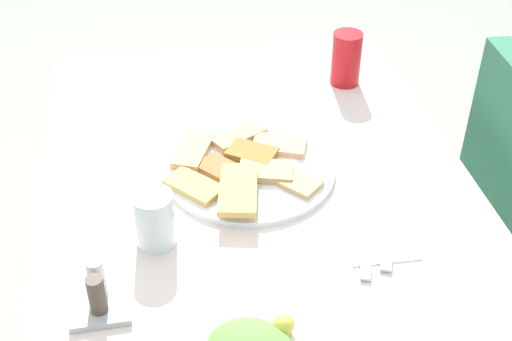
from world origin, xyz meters
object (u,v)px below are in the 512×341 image
at_px(pide_platter, 246,168).
at_px(fork, 367,238).
at_px(drinking_glass, 155,219).
at_px(condiment_caddy, 99,296).
at_px(paper_napkin, 377,239).
at_px(dining_table, 260,227).
at_px(spoon, 388,236).
at_px(soda_can, 346,59).

height_order(pide_platter, fork, pide_platter).
distance_m(drinking_glass, condiment_caddy, 0.16).
height_order(pide_platter, paper_napkin, pide_platter).
bearing_deg(pide_platter, drinking_glass, -47.67).
bearing_deg(condiment_caddy, drinking_glass, 144.76).
height_order(dining_table, drinking_glass, drinking_glass).
height_order(pide_platter, spoon, pide_platter).
relative_size(pide_platter, spoon, 1.97).
xyz_separation_m(pide_platter, drinking_glass, (0.16, -0.18, 0.04)).
distance_m(dining_table, condiment_caddy, 0.38).
bearing_deg(fork, dining_table, -117.55).
bearing_deg(drinking_glass, soda_can, 135.36).
bearing_deg(spoon, soda_can, -167.16).
height_order(soda_can, spoon, soda_can).
distance_m(paper_napkin, spoon, 0.02).
height_order(pide_platter, condiment_caddy, condiment_caddy).
bearing_deg(dining_table, fork, 43.84).
bearing_deg(pide_platter, fork, 37.41).
bearing_deg(spoon, drinking_glass, -78.04).
relative_size(soda_can, condiment_caddy, 1.33).
bearing_deg(spoon, dining_table, -109.55).
bearing_deg(condiment_caddy, dining_table, 129.03).
bearing_deg(condiment_caddy, fork, 99.36).
distance_m(fork, condiment_caddy, 0.45).
xyz_separation_m(fork, condiment_caddy, (0.07, -0.44, 0.02)).
relative_size(fork, condiment_caddy, 2.10).
distance_m(pide_platter, paper_napkin, 0.29).
bearing_deg(soda_can, pide_platter, -42.84).
height_order(drinking_glass, paper_napkin, drinking_glass).
height_order(paper_napkin, fork, fork).
distance_m(dining_table, soda_can, 0.47).
bearing_deg(pide_platter, spoon, 42.86).
distance_m(soda_can, fork, 0.53).
distance_m(soda_can, condiment_caddy, 0.80).
xyz_separation_m(dining_table, soda_can, (-0.36, 0.26, 0.15)).
bearing_deg(drinking_glass, dining_table, 117.62).
bearing_deg(dining_table, soda_can, 144.03).
bearing_deg(condiment_caddy, spoon, 98.66).
relative_size(dining_table, spoon, 7.04).
bearing_deg(fork, spoon, 108.61).
bearing_deg(pide_platter, paper_napkin, 40.24).
bearing_deg(condiment_caddy, paper_napkin, 98.99).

